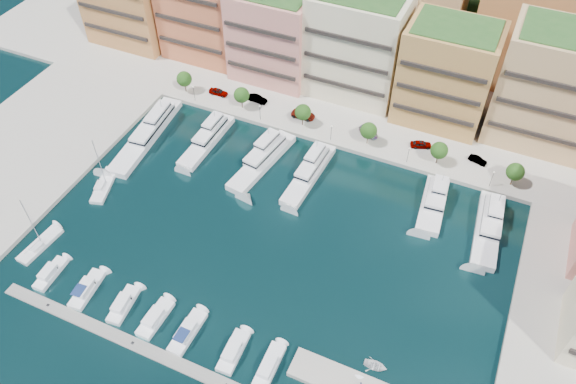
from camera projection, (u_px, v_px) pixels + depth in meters
name	position (u px, v px, depth m)	size (l,w,h in m)	color
ground	(273.00, 240.00, 110.06)	(400.00, 400.00, 0.00)	black
north_quay	(372.00, 73.00, 148.90)	(220.00, 64.00, 2.00)	#9E998E
west_quay	(1.00, 175.00, 122.48)	(34.00, 76.00, 2.00)	#9E998E
south_pontoon	(179.00, 364.00, 92.10)	(72.00, 2.20, 0.35)	gray
apartment_1	(203.00, 6.00, 144.61)	(20.00, 16.50, 26.80)	#C86B42
apartment_2	(274.00, 34.00, 138.90)	(20.00, 15.50, 22.80)	tan
apartment_3	(357.00, 44.00, 133.16)	(22.00, 16.50, 25.80)	#FAE5C1
apartment_4	(446.00, 74.00, 126.44)	(20.00, 15.50, 23.80)	#B98645
apartment_5	(551.00, 88.00, 120.42)	(22.00, 16.50, 26.80)	tan
backblock_2	(413.00, 0.00, 143.39)	(26.00, 18.00, 30.00)	tan
backblock_3	(534.00, 25.00, 134.95)	(26.00, 18.00, 30.00)	#BB7844
tree_0	(184.00, 79.00, 138.85)	(3.80, 3.80, 5.65)	#473323
tree_1	(242.00, 95.00, 134.35)	(3.80, 3.80, 5.65)	#473323
tree_2	(303.00, 112.00, 129.85)	(3.80, 3.80, 5.65)	#473323
tree_3	(369.00, 131.00, 125.35)	(3.80, 3.80, 5.65)	#473323
tree_4	(439.00, 150.00, 120.85)	(3.80, 3.80, 5.65)	#473323
tree_5	(515.00, 172.00, 116.35)	(3.80, 3.80, 5.65)	#473323
lamppost_0	(194.00, 91.00, 136.95)	(0.30, 0.30, 4.20)	black
lamppost_1	(260.00, 110.00, 131.89)	(0.30, 0.30, 4.20)	black
lamppost_2	(331.00, 130.00, 126.82)	(0.30, 0.30, 4.20)	black
lamppost_3	(409.00, 152.00, 121.76)	(0.30, 0.30, 4.20)	black
lamppost_4	(493.00, 176.00, 116.70)	(0.30, 0.30, 4.20)	black
yacht_0	(149.00, 131.00, 130.65)	(7.47, 27.79, 7.30)	white
yacht_1	(208.00, 138.00, 129.12)	(4.40, 19.48, 7.30)	white
yacht_2	(264.00, 158.00, 124.41)	(7.46, 21.74, 7.30)	white
yacht_3	(310.00, 171.00, 121.62)	(4.98, 20.41, 7.30)	white
yacht_5	(434.00, 201.00, 115.41)	(6.05, 16.06, 7.30)	white
yacht_6	(489.00, 225.00, 111.02)	(6.22, 20.03, 7.30)	white
cruiser_0	(50.00, 274.00, 103.82)	(2.80, 7.65, 2.55)	white
cruiser_1	(87.00, 289.00, 101.44)	(3.58, 8.73, 2.66)	white
cruiser_2	(123.00, 305.00, 99.23)	(3.49, 8.08, 2.55)	white
cruiser_3	(155.00, 319.00, 97.36)	(3.06, 8.07, 2.55)	white
cruiser_4	(187.00, 332.00, 95.50)	(2.92, 8.87, 2.66)	white
cruiser_5	(233.00, 352.00, 93.05)	(3.14, 8.08, 2.55)	white
cruiser_6	(269.00, 367.00, 91.20)	(2.83, 8.71, 2.55)	white
sailboat_1	(104.00, 186.00, 119.76)	(5.83, 10.92, 13.20)	white
sailboat_0	(40.00, 245.00, 108.69)	(3.61, 9.89, 13.20)	white
tender_2	(375.00, 366.00, 91.49)	(2.76, 3.86, 0.80)	white
car_0	(218.00, 92.00, 140.06)	(1.94, 4.82, 1.64)	gray
car_1	(257.00, 99.00, 138.11)	(1.73, 4.95, 1.63)	gray
car_2	(303.00, 115.00, 133.90)	(2.63, 5.71, 1.59)	gray
car_3	(369.00, 132.00, 129.60)	(1.97, 4.84, 1.40)	gray
car_4	(421.00, 144.00, 126.64)	(1.91, 4.74, 1.62)	gray
car_5	(478.00, 160.00, 123.27)	(1.41, 4.05, 1.33)	gray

